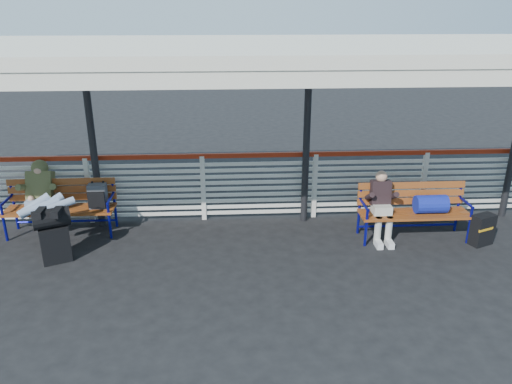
{
  "coord_description": "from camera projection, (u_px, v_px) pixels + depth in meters",
  "views": [
    {
      "loc": [
        0.46,
        -6.45,
        3.71
      ],
      "look_at": [
        0.89,
        1.0,
        0.85
      ],
      "focal_mm": 35.0,
      "sensor_mm": 36.0,
      "label": 1
    }
  ],
  "objects": [
    {
      "name": "traveler_man",
      "position": [
        43.0,
        201.0,
        7.99
      ],
      "size": [
        0.94,
        1.64,
        0.77
      ],
      "color": "#90A5C3",
      "rests_on": "ground"
    },
    {
      "name": "companion_person",
      "position": [
        382.0,
        206.0,
        8.13
      ],
      "size": [
        0.32,
        0.66,
        1.15
      ],
      "color": "beige",
      "rests_on": "ground"
    },
    {
      "name": "luggage_stack",
      "position": [
        54.0,
        233.0,
        7.46
      ],
      "size": [
        0.59,
        0.48,
        0.86
      ],
      "rotation": [
        0.0,
        0.0,
        0.42
      ],
      "color": "black",
      "rests_on": "ground"
    },
    {
      "name": "fence",
      "position": [
        203.0,
        185.0,
        8.85
      ],
      "size": [
        12.08,
        0.08,
        1.24
      ],
      "color": "silver",
      "rests_on": "ground"
    },
    {
      "name": "bench_right",
      "position": [
        420.0,
        205.0,
        8.19
      ],
      "size": [
        1.8,
        0.56,
        0.92
      ],
      "color": "brown",
      "rests_on": "ground"
    },
    {
      "name": "canopy",
      "position": [
        194.0,
        52.0,
        7.04
      ],
      "size": [
        12.6,
        3.6,
        3.16
      ],
      "color": "silver",
      "rests_on": "ground"
    },
    {
      "name": "bench_left",
      "position": [
        70.0,
        200.0,
        8.38
      ],
      "size": [
        1.8,
        0.56,
        0.92
      ],
      "color": "brown",
      "rests_on": "ground"
    },
    {
      "name": "ground",
      "position": [
        199.0,
        272.0,
        7.32
      ],
      "size": [
        60.0,
        60.0,
        0.0
      ],
      "primitive_type": "plane",
      "color": "black",
      "rests_on": "ground"
    },
    {
      "name": "suitcase_side",
      "position": [
        482.0,
        230.0,
        8.06
      ],
      "size": [
        0.42,
        0.35,
        0.51
      ],
      "rotation": [
        0.0,
        0.0,
        0.41
      ],
      "color": "black",
      "rests_on": "ground"
    }
  ]
}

